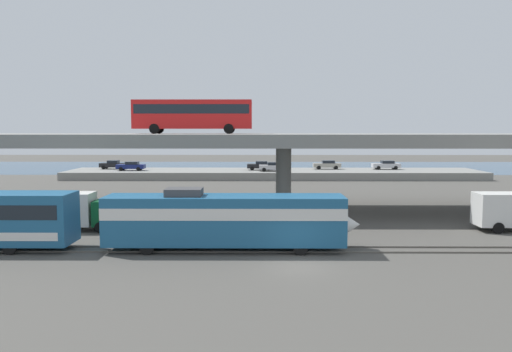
{
  "coord_description": "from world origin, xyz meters",
  "views": [
    {
      "loc": [
        -2.33,
        -29.29,
        8.1
      ],
      "look_at": [
        -2.71,
        21.49,
        3.38
      ],
      "focal_mm": 35.47,
      "sensor_mm": 36.0,
      "label": 1
    }
  ],
  "objects_px": {
    "transit_bus_on_overpass": "(193,113)",
    "parked_car_1": "(260,165)",
    "parked_car_2": "(131,166)",
    "parked_car_4": "(327,165)",
    "service_truck_west": "(75,210)",
    "train_locomotive": "(237,218)",
    "parked_car_3": "(112,164)",
    "parked_car_0": "(386,165)",
    "parked_car_5": "(272,167)"
  },
  "relations": [
    {
      "from": "service_truck_west",
      "to": "parked_car_2",
      "type": "relative_size",
      "value": 1.47
    },
    {
      "from": "transit_bus_on_overpass",
      "to": "parked_car_1",
      "type": "xyz_separation_m",
      "value": [
        6.92,
        32.76,
        -7.66
      ]
    },
    {
      "from": "parked_car_2",
      "to": "parked_car_5",
      "type": "xyz_separation_m",
      "value": [
        23.38,
        -1.27,
        -0.0
      ]
    },
    {
      "from": "transit_bus_on_overpass",
      "to": "parked_car_2",
      "type": "height_order",
      "value": "transit_bus_on_overpass"
    },
    {
      "from": "service_truck_west",
      "to": "parked_car_4",
      "type": "xyz_separation_m",
      "value": [
        26.35,
        46.57,
        0.4
      ]
    },
    {
      "from": "service_truck_west",
      "to": "parked_car_4",
      "type": "relative_size",
      "value": 1.45
    },
    {
      "from": "parked_car_1",
      "to": "parked_car_5",
      "type": "xyz_separation_m",
      "value": [
        1.93,
        -2.5,
        -0.0
      ]
    },
    {
      "from": "train_locomotive",
      "to": "service_truck_west",
      "type": "bearing_deg",
      "value": 153.34
    },
    {
      "from": "parked_car_1",
      "to": "parked_car_5",
      "type": "bearing_deg",
      "value": 127.67
    },
    {
      "from": "train_locomotive",
      "to": "parked_car_0",
      "type": "xyz_separation_m",
      "value": [
        23.1,
        52.77,
        -0.15
      ]
    },
    {
      "from": "parked_car_2",
      "to": "parked_car_0",
      "type": "bearing_deg",
      "value": -176.26
    },
    {
      "from": "parked_car_1",
      "to": "parked_car_4",
      "type": "xyz_separation_m",
      "value": [
        11.44,
        2.03,
        0.0
      ]
    },
    {
      "from": "parked_car_2",
      "to": "parked_car_4",
      "type": "relative_size",
      "value": 0.98
    },
    {
      "from": "train_locomotive",
      "to": "parked_car_5",
      "type": "xyz_separation_m",
      "value": [
        3.58,
        48.69,
        -0.15
      ]
    },
    {
      "from": "parked_car_3",
      "to": "parked_car_4",
      "type": "bearing_deg",
      "value": 179.93
    },
    {
      "from": "transit_bus_on_overpass",
      "to": "parked_car_4",
      "type": "relative_size",
      "value": 2.56
    },
    {
      "from": "service_truck_west",
      "to": "parked_car_0",
      "type": "xyz_separation_m",
      "value": [
        36.36,
        46.11,
        0.4
      ]
    },
    {
      "from": "transit_bus_on_overpass",
      "to": "parked_car_0",
      "type": "bearing_deg",
      "value": 50.42
    },
    {
      "from": "parked_car_4",
      "to": "train_locomotive",
      "type": "bearing_deg",
      "value": 76.18
    },
    {
      "from": "parked_car_5",
      "to": "train_locomotive",
      "type": "bearing_deg",
      "value": 85.79
    },
    {
      "from": "train_locomotive",
      "to": "parked_car_4",
      "type": "distance_m",
      "value": 54.82
    },
    {
      "from": "parked_car_2",
      "to": "parked_car_4",
      "type": "distance_m",
      "value": 33.05
    },
    {
      "from": "train_locomotive",
      "to": "parked_car_5",
      "type": "relative_size",
      "value": 3.99
    },
    {
      "from": "parked_car_2",
      "to": "parked_car_5",
      "type": "distance_m",
      "value": 23.42
    },
    {
      "from": "train_locomotive",
      "to": "parked_car_4",
      "type": "relative_size",
      "value": 3.61
    },
    {
      "from": "train_locomotive",
      "to": "parked_car_3",
      "type": "relative_size",
      "value": 4.15
    },
    {
      "from": "parked_car_1",
      "to": "parked_car_4",
      "type": "relative_size",
      "value": 0.93
    },
    {
      "from": "transit_bus_on_overpass",
      "to": "parked_car_3",
      "type": "relative_size",
      "value": 2.94
    },
    {
      "from": "parked_car_1",
      "to": "parked_car_3",
      "type": "height_order",
      "value": "same"
    },
    {
      "from": "parked_car_1",
      "to": "parked_car_2",
      "type": "height_order",
      "value": "same"
    },
    {
      "from": "transit_bus_on_overpass",
      "to": "parked_car_0",
      "type": "distance_m",
      "value": 45.19
    },
    {
      "from": "parked_car_0",
      "to": "parked_car_1",
      "type": "distance_m",
      "value": 21.51
    },
    {
      "from": "train_locomotive",
      "to": "parked_car_2",
      "type": "bearing_deg",
      "value": 111.62
    },
    {
      "from": "train_locomotive",
      "to": "transit_bus_on_overpass",
      "type": "relative_size",
      "value": 1.41
    },
    {
      "from": "train_locomotive",
      "to": "parked_car_1",
      "type": "distance_m",
      "value": 51.22
    },
    {
      "from": "parked_car_0",
      "to": "parked_car_5",
      "type": "relative_size",
      "value": 1.1
    },
    {
      "from": "train_locomotive",
      "to": "service_truck_west",
      "type": "distance_m",
      "value": 14.84
    },
    {
      "from": "train_locomotive",
      "to": "parked_car_2",
      "type": "distance_m",
      "value": 53.75
    },
    {
      "from": "service_truck_west",
      "to": "parked_car_5",
      "type": "distance_m",
      "value": 45.29
    },
    {
      "from": "transit_bus_on_overpass",
      "to": "parked_car_2",
      "type": "distance_m",
      "value": 35.54
    },
    {
      "from": "parked_car_0",
      "to": "parked_car_1",
      "type": "bearing_deg",
      "value": 4.19
    },
    {
      "from": "train_locomotive",
      "to": "parked_car_3",
      "type": "bearing_deg",
      "value": 114.12
    },
    {
      "from": "parked_car_3",
      "to": "parked_car_5",
      "type": "height_order",
      "value": "same"
    },
    {
      "from": "parked_car_4",
      "to": "parked_car_1",
      "type": "bearing_deg",
      "value": 10.07
    },
    {
      "from": "parked_car_4",
      "to": "parked_car_5",
      "type": "bearing_deg",
      "value": 25.51
    },
    {
      "from": "service_truck_west",
      "to": "parked_car_0",
      "type": "distance_m",
      "value": 58.73
    },
    {
      "from": "transit_bus_on_overpass",
      "to": "parked_car_4",
      "type": "xyz_separation_m",
      "value": [
        18.36,
        34.79,
        -7.66
      ]
    },
    {
      "from": "transit_bus_on_overpass",
      "to": "parked_car_4",
      "type": "bearing_deg",
      "value": 62.17
    },
    {
      "from": "parked_car_2",
      "to": "parked_car_3",
      "type": "distance_m",
      "value": 5.24
    },
    {
      "from": "parked_car_2",
      "to": "parked_car_3",
      "type": "bearing_deg",
      "value": -39.21
    }
  ]
}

